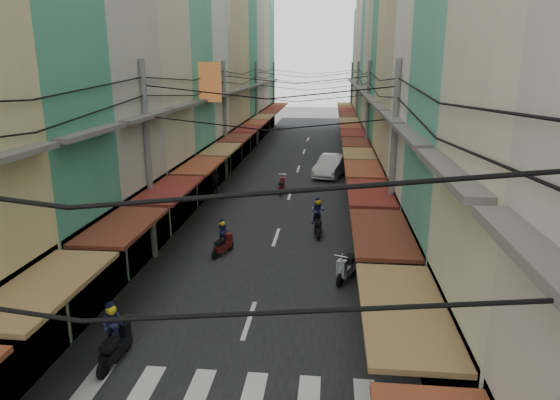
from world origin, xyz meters
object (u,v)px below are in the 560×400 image
Objects in this scene: white_car at (331,176)px; market_umbrella at (472,291)px; traffic_sign at (435,275)px; bicycle at (427,331)px.

white_car is 2.26× the size of market_umbrella.
traffic_sign is (-0.64, 1.62, -0.28)m from market_umbrella.
white_car is 23.81m from market_umbrella.
market_umbrella is 1.77m from traffic_sign.
bicycle is 0.61× the size of traffic_sign.
traffic_sign is at bearing -66.74° from white_car.
market_umbrella is at bearing -68.34° from traffic_sign.
market_umbrella is at bearing -65.76° from white_car.
market_umbrella is 0.93× the size of traffic_sign.
bicycle is at bearing -145.48° from traffic_sign.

